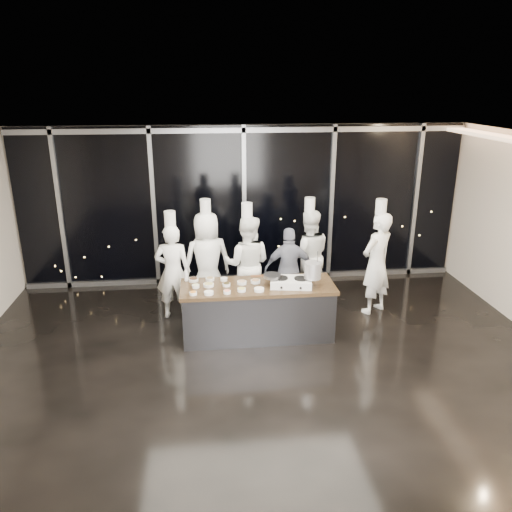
{
  "coord_description": "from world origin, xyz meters",
  "views": [
    {
      "loc": [
        -0.82,
        -6.43,
        3.95
      ],
      "look_at": [
        0.0,
        1.2,
        1.29
      ],
      "focal_mm": 35.0,
      "sensor_mm": 36.0,
      "label": 1
    }
  ],
  "objects_px": {
    "stock_pot": "(313,270)",
    "chef_center": "(247,264)",
    "chef_right": "(308,255)",
    "chef_left": "(207,260)",
    "chef_side": "(376,262)",
    "stove": "(291,282)",
    "frying_pan": "(271,276)",
    "guest": "(289,269)",
    "demo_counter": "(258,310)",
    "chef_far_left": "(173,271)"
  },
  "relations": [
    {
      "from": "stock_pot",
      "to": "chef_center",
      "type": "height_order",
      "value": "chef_center"
    },
    {
      "from": "chef_center",
      "to": "chef_right",
      "type": "distance_m",
      "value": 1.23
    },
    {
      "from": "chef_left",
      "to": "chef_side",
      "type": "distance_m",
      "value": 3.03
    },
    {
      "from": "chef_center",
      "to": "chef_left",
      "type": "bearing_deg",
      "value": -2.72
    },
    {
      "from": "stove",
      "to": "stock_pot",
      "type": "xyz_separation_m",
      "value": [
        0.33,
        -0.06,
        0.21
      ]
    },
    {
      "from": "chef_center",
      "to": "stove",
      "type": "bearing_deg",
      "value": 131.52
    },
    {
      "from": "frying_pan",
      "to": "chef_side",
      "type": "height_order",
      "value": "chef_side"
    },
    {
      "from": "guest",
      "to": "chef_center",
      "type": "bearing_deg",
      "value": 2.33
    },
    {
      "from": "stock_pot",
      "to": "guest",
      "type": "relative_size",
      "value": 0.17
    },
    {
      "from": "stove",
      "to": "chef_center",
      "type": "xyz_separation_m",
      "value": [
        -0.6,
        1.1,
        -0.06
      ]
    },
    {
      "from": "demo_counter",
      "to": "chef_right",
      "type": "xyz_separation_m",
      "value": [
        1.1,
        1.37,
        0.44
      ]
    },
    {
      "from": "stove",
      "to": "guest",
      "type": "height_order",
      "value": "guest"
    },
    {
      "from": "stove",
      "to": "chef_right",
      "type": "relative_size",
      "value": 0.35
    },
    {
      "from": "demo_counter",
      "to": "stove",
      "type": "xyz_separation_m",
      "value": [
        0.52,
        -0.09,
        0.51
      ]
    },
    {
      "from": "frying_pan",
      "to": "chef_right",
      "type": "bearing_deg",
      "value": 67.3
    },
    {
      "from": "stove",
      "to": "frying_pan",
      "type": "distance_m",
      "value": 0.33
    },
    {
      "from": "chef_center",
      "to": "frying_pan",
      "type": "bearing_deg",
      "value": 118.49
    },
    {
      "from": "chef_right",
      "to": "stove",
      "type": "bearing_deg",
      "value": 69.72
    },
    {
      "from": "stock_pot",
      "to": "chef_far_left",
      "type": "relative_size",
      "value": 0.14
    },
    {
      "from": "chef_center",
      "to": "chef_right",
      "type": "bearing_deg",
      "value": -150.02
    },
    {
      "from": "chef_right",
      "to": "chef_left",
      "type": "bearing_deg",
      "value": 6.33
    },
    {
      "from": "demo_counter",
      "to": "chef_center",
      "type": "distance_m",
      "value": 1.11
    },
    {
      "from": "chef_far_left",
      "to": "frying_pan",
      "type": "bearing_deg",
      "value": 157.87
    },
    {
      "from": "guest",
      "to": "demo_counter",
      "type": "bearing_deg",
      "value": 58.68
    },
    {
      "from": "demo_counter",
      "to": "stock_pot",
      "type": "xyz_separation_m",
      "value": [
        0.86,
        -0.14,
        0.72
      ]
    },
    {
      "from": "demo_counter",
      "to": "chef_side",
      "type": "bearing_deg",
      "value": 17.94
    },
    {
      "from": "demo_counter",
      "to": "chef_far_left",
      "type": "distance_m",
      "value": 1.68
    },
    {
      "from": "frying_pan",
      "to": "chef_left",
      "type": "distance_m",
      "value": 1.6
    },
    {
      "from": "frying_pan",
      "to": "chef_far_left",
      "type": "xyz_separation_m",
      "value": [
        -1.6,
        0.9,
        -0.19
      ]
    },
    {
      "from": "frying_pan",
      "to": "chef_center",
      "type": "distance_m",
      "value": 1.1
    },
    {
      "from": "chef_right",
      "to": "frying_pan",
      "type": "bearing_deg",
      "value": 59.21
    },
    {
      "from": "chef_right",
      "to": "chef_side",
      "type": "bearing_deg",
      "value": 150.46
    },
    {
      "from": "frying_pan",
      "to": "demo_counter",
      "type": "bearing_deg",
      "value": -179.96
    },
    {
      "from": "stove",
      "to": "chef_side",
      "type": "height_order",
      "value": "chef_side"
    },
    {
      "from": "chef_far_left",
      "to": "stock_pot",
      "type": "bearing_deg",
      "value": 163.01
    },
    {
      "from": "demo_counter",
      "to": "chef_far_left",
      "type": "bearing_deg",
      "value": 148.12
    },
    {
      "from": "stock_pot",
      "to": "chef_side",
      "type": "height_order",
      "value": "chef_side"
    },
    {
      "from": "chef_left",
      "to": "chef_side",
      "type": "relative_size",
      "value": 0.98
    },
    {
      "from": "demo_counter",
      "to": "chef_center",
      "type": "xyz_separation_m",
      "value": [
        -0.08,
        1.01,
        0.45
      ]
    },
    {
      "from": "frying_pan",
      "to": "chef_far_left",
      "type": "bearing_deg",
      "value": 160.25
    },
    {
      "from": "chef_center",
      "to": "demo_counter",
      "type": "bearing_deg",
      "value": 107.26
    },
    {
      "from": "demo_counter",
      "to": "frying_pan",
      "type": "distance_m",
      "value": 0.65
    },
    {
      "from": "chef_side",
      "to": "stock_pot",
      "type": "bearing_deg",
      "value": -0.84
    },
    {
      "from": "demo_counter",
      "to": "chef_left",
      "type": "bearing_deg",
      "value": 122.98
    },
    {
      "from": "chef_left",
      "to": "chef_center",
      "type": "distance_m",
      "value": 0.74
    },
    {
      "from": "stock_pot",
      "to": "chef_right",
      "type": "bearing_deg",
      "value": 80.72
    },
    {
      "from": "stove",
      "to": "chef_right",
      "type": "xyz_separation_m",
      "value": [
        0.58,
        1.46,
        -0.07
      ]
    },
    {
      "from": "frying_pan",
      "to": "chef_side",
      "type": "xyz_separation_m",
      "value": [
        1.99,
        0.75,
        -0.12
      ]
    },
    {
      "from": "chef_far_left",
      "to": "chef_left",
      "type": "distance_m",
      "value": 0.7
    },
    {
      "from": "chef_center",
      "to": "chef_side",
      "type": "distance_m",
      "value": 2.3
    }
  ]
}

